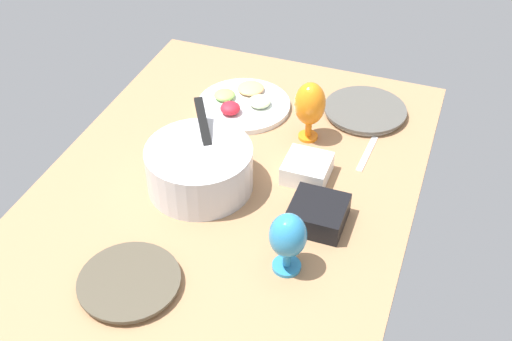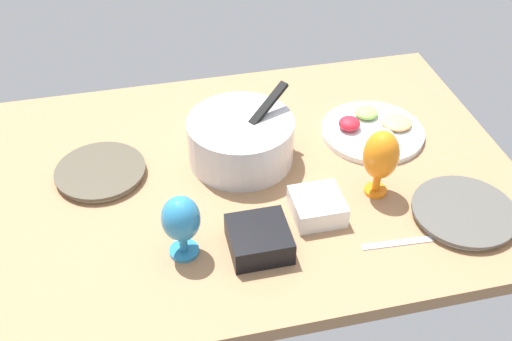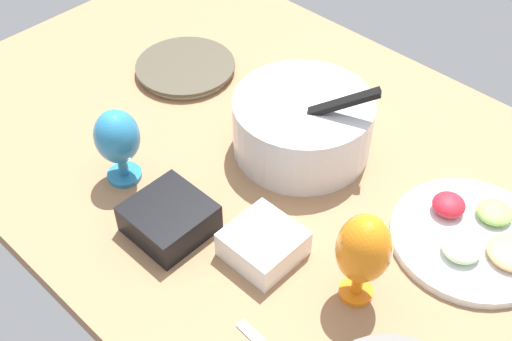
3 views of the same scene
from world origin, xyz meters
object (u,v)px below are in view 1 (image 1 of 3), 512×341
Objects in this scene: mixing_bowl at (199,166)px; square_bowl_white at (307,168)px; hurricane_glass_blue at (288,237)px; hurricane_glass_orange at (310,105)px; fruit_platter at (243,103)px; dinner_plate_right at (365,111)px; square_bowl_black at (318,213)px; dinner_plate_left at (129,282)px.

mixing_bowl reaches higher than square_bowl_white.
hurricane_glass_blue reaches higher than square_bowl_white.
mixing_bowl is at bearing 145.36° from hurricane_glass_orange.
hurricane_glass_orange is at bearing -109.53° from fruit_platter.
hurricane_glass_orange reaches higher than dinner_plate_right.
hurricane_glass_orange reaches higher than square_bowl_black.
hurricane_glass_orange is at bearing 20.29° from square_bowl_black.
fruit_platter is at bearing 47.99° from square_bowl_white.
square_bowl_white is at bearing 8.53° from hurricane_glass_blue.
square_bowl_white reaches higher than dinner_plate_left.
mixing_bowl is 2.06× the size of square_bowl_black.
dinner_plate_right is 1.36× the size of hurricane_glass_orange.
square_bowl_white is at bearing -62.46° from mixing_bowl.
dinner_plate_right is at bearing -22.48° from dinner_plate_left.
dinner_plate_right is 25.63cm from hurricane_glass_orange.
hurricane_glass_orange reaches higher than square_bowl_white.
dinner_plate_left is at bearing -179.07° from fruit_platter.
mixing_bowl is 30.76cm from square_bowl_white.
square_bowl_white is at bearing 25.17° from square_bowl_black.
dinner_plate_left is 39.80cm from mixing_bowl.
square_bowl_white is (35.00, 5.25, -7.35)cm from hurricane_glass_blue.
hurricane_glass_orange is at bearing 15.32° from square_bowl_white.
square_bowl_white is at bearing 166.34° from dinner_plate_right.
mixing_bowl is 35.41cm from square_bowl_black.
square_bowl_black is at bearing -8.86° from hurricane_glass_blue.
mixing_bowl is at bearing 85.13° from square_bowl_black.
hurricane_glass_orange is at bearing 143.43° from dinner_plate_right.
dinner_plate_right is 39.78cm from fruit_platter.
dinner_plate_left is 80.19cm from fruit_platter.
mixing_bowl reaches higher than dinner_plate_left.
fruit_platter is 57.85cm from square_bowl_black.
dinner_plate_left is at bearing 118.78° from hurricane_glass_blue.
hurricane_glass_blue is at bearing -169.13° from hurricane_glass_orange.
hurricane_glass_blue is at bearing 177.09° from dinner_plate_right.
fruit_platter is at bearing 3.63° from mixing_bowl.
dinner_plate_left is 0.84× the size of mixing_bowl.
hurricane_glass_blue is at bearing -61.22° from dinner_plate_left.
hurricane_glass_orange is at bearing -18.18° from dinner_plate_left.
hurricane_glass_orange is at bearing -34.64° from mixing_bowl.
square_bowl_black is (-53.66, 0.85, 2.31)cm from dinner_plate_right.
fruit_platter is at bearing 104.31° from dinner_plate_right.
hurricane_glass_orange is 20.64cm from square_bowl_white.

